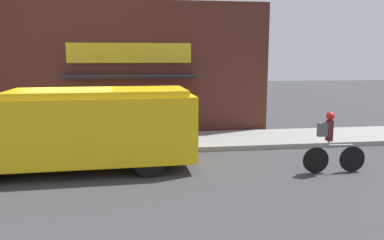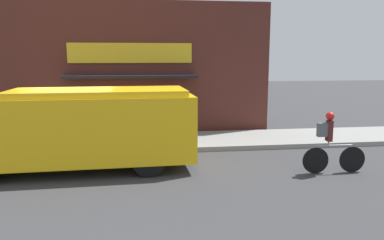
# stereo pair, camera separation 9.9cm
# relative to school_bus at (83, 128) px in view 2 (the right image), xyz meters

# --- Properties ---
(ground_plane) EXTENTS (70.00, 70.00, 0.00)m
(ground_plane) POSITION_rel_school_bus_xyz_m (-0.55, 1.44, -1.15)
(ground_plane) COLOR #38383A
(sidewalk) EXTENTS (28.00, 2.64, 0.16)m
(sidewalk) POSITION_rel_school_bus_xyz_m (-0.55, 2.76, -1.07)
(sidewalk) COLOR gray
(sidewalk) RESTS_ON ground_plane
(storefront) EXTENTS (14.39, 1.12, 5.17)m
(storefront) POSITION_rel_school_bus_xyz_m (-0.47, 4.35, 1.43)
(storefront) COLOR #4C231E
(storefront) RESTS_ON ground_plane
(school_bus) EXTENTS (6.67, 2.65, 2.20)m
(school_bus) POSITION_rel_school_bus_xyz_m (0.00, 0.00, 0.00)
(school_bus) COLOR yellow
(school_bus) RESTS_ON ground_plane
(cyclist) EXTENTS (1.72, 0.22, 1.65)m
(cyclist) POSITION_rel_school_bus_xyz_m (6.50, -1.20, -0.36)
(cyclist) COLOR black
(cyclist) RESTS_ON ground_plane
(trash_bin) EXTENTS (0.61, 0.61, 0.90)m
(trash_bin) POSITION_rel_school_bus_xyz_m (-3.22, 3.47, -0.54)
(trash_bin) COLOR #38383D
(trash_bin) RESTS_ON sidewalk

